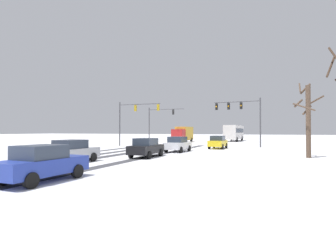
# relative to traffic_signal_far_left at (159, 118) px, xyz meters

# --- Properties ---
(wheel_track_left_lane) EXTENTS (1.05, 33.83, 0.01)m
(wheel_track_left_lane) POSITION_rel_traffic_signal_far_left_xyz_m (3.87, -21.41, -4.47)
(wheel_track_left_lane) COLOR #424247
(wheel_track_left_lane) RESTS_ON ground
(wheel_track_right_lane) EXTENTS (0.96, 33.83, 0.01)m
(wheel_track_right_lane) POSITION_rel_traffic_signal_far_left_xyz_m (9.24, -21.41, -4.47)
(wheel_track_right_lane) COLOR #424247
(wheel_track_right_lane) RESTS_ON ground
(wheel_track_center) EXTENTS (1.14, 33.83, 0.01)m
(wheel_track_center) POSITION_rel_traffic_signal_far_left_xyz_m (5.82, -21.41, -4.47)
(wheel_track_center) COLOR #424247
(wheel_track_center) RESTS_ON ground
(wheel_track_oncoming) EXTENTS (1.01, 33.83, 0.01)m
(wheel_track_oncoming) POSITION_rel_traffic_signal_far_left_xyz_m (1.50, -21.41, -4.47)
(wheel_track_oncoming) COLOR #424247
(wheel_track_oncoming) RESTS_ON ground
(sidewalk_kerb_right) EXTENTS (4.00, 33.83, 0.12)m
(sidewalk_kerb_right) POSITION_rel_traffic_signal_far_left_xyz_m (19.20, -22.95, -4.42)
(sidewalk_kerb_right) COLOR white
(sidewalk_kerb_right) RESTS_ON ground
(traffic_signal_far_left) EXTENTS (6.85, 0.41, 6.50)m
(traffic_signal_far_left) POSITION_rel_traffic_signal_far_left_xyz_m (0.00, 0.00, 0.00)
(traffic_signal_far_left) COLOR #47474C
(traffic_signal_far_left) RESTS_ON ground
(traffic_signal_near_right) EXTENTS (6.07, 0.56, 6.50)m
(traffic_signal_near_right) POSITION_rel_traffic_signal_far_left_xyz_m (15.39, -7.93, 0.32)
(traffic_signal_near_right) COLOR #47474C
(traffic_signal_near_right) RESTS_ON ground
(traffic_signal_near_left) EXTENTS (6.52, 0.74, 6.50)m
(traffic_signal_near_left) POSITION_rel_traffic_signal_far_left_xyz_m (0.34, -9.87, 0.19)
(traffic_signal_near_left) COLOR #47474C
(traffic_signal_near_left) RESTS_ON ground
(car_yellow_cab_lead) EXTENTS (1.89, 4.13, 1.62)m
(car_yellow_cab_lead) POSITION_rel_traffic_signal_far_left_xyz_m (12.82, -10.52, -3.66)
(car_yellow_cab_lead) COLOR yellow
(car_yellow_cab_lead) RESTS_ON ground
(car_white_second) EXTENTS (1.96, 4.17, 1.62)m
(car_white_second) POSITION_rel_traffic_signal_far_left_xyz_m (9.85, -17.18, -3.66)
(car_white_second) COLOR silver
(car_white_second) RESTS_ON ground
(car_black_third) EXTENTS (1.93, 4.15, 1.62)m
(car_black_third) POSITION_rel_traffic_signal_far_left_xyz_m (9.22, -23.46, -3.66)
(car_black_third) COLOR black
(car_black_third) RESTS_ON ground
(car_silver_fourth) EXTENTS (1.90, 4.14, 1.62)m
(car_silver_fourth) POSITION_rel_traffic_signal_far_left_xyz_m (6.22, -29.08, -3.66)
(car_silver_fourth) COLOR #B7BABF
(car_silver_fourth) RESTS_ON ground
(car_blue_sixth) EXTENTS (1.91, 4.14, 1.62)m
(car_blue_sixth) POSITION_rel_traffic_signal_far_left_xyz_m (9.76, -34.83, -3.66)
(car_blue_sixth) COLOR #233899
(car_blue_sixth) RESTS_ON ground
(bus_oncoming) EXTENTS (2.96, 11.08, 3.38)m
(bus_oncoming) POSITION_rel_traffic_signal_far_left_xyz_m (11.47, 14.34, -2.48)
(bus_oncoming) COLOR silver
(bus_oncoming) RESTS_ON ground
(box_truck_delivery) EXTENTS (2.39, 7.43, 3.02)m
(box_truck_delivery) POSITION_rel_traffic_signal_far_left_xyz_m (3.06, 4.72, -2.84)
(box_truck_delivery) COLOR red
(box_truck_delivery) RESTS_ON ground
(bare_tree_sidewalk_mid) EXTENTS (2.41, 2.43, 6.38)m
(bare_tree_sidewalk_mid) POSITION_rel_traffic_signal_far_left_xyz_m (21.99, -18.98, -1.13)
(bare_tree_sidewalk_mid) COLOR brown
(bare_tree_sidewalk_mid) RESTS_ON ground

